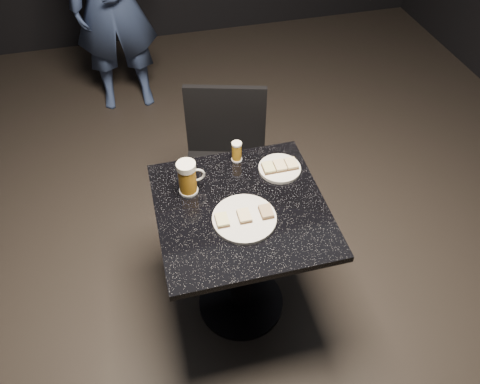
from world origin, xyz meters
The scene contains 10 objects.
floor centered at (0.00, 0.00, 0.00)m, with size 6.00×6.00×0.00m, color black.
plate_large centered at (0.00, -0.07, 0.76)m, with size 0.26×0.26×0.01m, color silver.
plate_small centered at (0.22, 0.18, 0.76)m, with size 0.19×0.19×0.01m, color silver.
patron centered at (-0.40, 2.00, 0.80)m, with size 0.58×0.38×1.60m, color navy.
table centered at (0.00, 0.00, 0.51)m, with size 0.70×0.70×0.75m.
beer_mug centered at (-0.19, 0.15, 0.83)m, with size 0.12×0.08×0.16m.
beer_tumbler centered at (0.05, 0.29, 0.80)m, with size 0.05×0.05×0.10m.
chair centered at (0.06, 0.57, 0.50)m, with size 0.52×0.52×0.88m.
canapes_on_plate_large centered at (0.00, -0.07, 0.77)m, with size 0.23×0.07×0.02m.
canapes_on_plate_small centered at (0.22, 0.18, 0.77)m, with size 0.16×0.07×0.02m.
Camera 1 is at (-0.32, -1.26, 2.18)m, focal length 35.00 mm.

